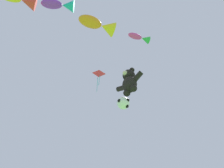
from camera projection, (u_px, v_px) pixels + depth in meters
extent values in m
ellipsoid|color=black|center=(130.00, 85.00, 14.98)|extent=(0.95, 0.81, 1.16)
sphere|color=black|center=(129.00, 76.00, 15.63)|extent=(0.80, 0.80, 0.80)
sphere|color=beige|center=(125.00, 73.00, 15.43)|extent=(0.33, 0.33, 0.33)
sphere|color=black|center=(125.00, 75.00, 16.00)|extent=(0.33, 0.33, 0.33)
cylinder|color=black|center=(121.00, 88.00, 15.45)|extent=(0.69, 0.31, 0.54)
sphere|color=black|center=(127.00, 93.00, 14.68)|extent=(0.43, 0.43, 0.43)
sphere|color=black|center=(132.00, 70.00, 15.74)|extent=(0.33, 0.33, 0.33)
cylinder|color=black|center=(138.00, 76.00, 14.82)|extent=(0.69, 0.31, 0.54)
sphere|color=black|center=(133.00, 88.00, 14.44)|extent=(0.43, 0.43, 0.43)
sphere|color=white|center=(123.00, 103.00, 14.70)|extent=(0.76, 0.76, 0.76)
sphere|color=black|center=(128.00, 100.00, 14.54)|extent=(0.21, 0.21, 0.21)
sphere|color=black|center=(125.00, 103.00, 15.03)|extent=(0.21, 0.21, 0.21)
sphere|color=black|center=(119.00, 101.00, 14.50)|extent=(0.21, 0.21, 0.21)
sphere|color=black|center=(127.00, 106.00, 14.47)|extent=(0.21, 0.21, 0.21)
ellipsoid|color=#E53F9E|center=(135.00, 36.00, 15.64)|extent=(0.75, 0.98, 0.33)
cone|color=green|center=(145.00, 39.00, 15.79)|extent=(0.66, 0.66, 0.49)
sphere|color=black|center=(131.00, 34.00, 15.65)|extent=(0.09, 0.09, 0.09)
ellipsoid|color=orange|center=(90.00, 22.00, 15.36)|extent=(1.31, 1.66, 0.67)
cone|color=yellow|center=(107.00, 28.00, 15.63)|extent=(1.22, 1.14, 0.98)
sphere|color=black|center=(83.00, 18.00, 15.39)|extent=(0.17, 0.17, 0.17)
ellipsoid|color=purple|center=(52.00, 4.00, 15.03)|extent=(1.26, 1.37, 0.51)
cone|color=#19ADB2|center=(68.00, 6.00, 15.10)|extent=(1.03, 1.02, 0.76)
sphere|color=black|center=(45.00, 2.00, 15.10)|extent=(0.13, 0.13, 0.13)
cone|color=red|center=(29.00, 3.00, 15.01)|extent=(1.08, 1.10, 0.80)
cube|color=red|center=(99.00, 73.00, 19.94)|extent=(0.69, 0.87, 1.08)
cylinder|color=#19ADB2|center=(97.00, 84.00, 19.11)|extent=(0.03, 0.05, 1.69)
cylinder|color=#19ADB2|center=(99.00, 80.00, 19.11)|extent=(0.03, 0.11, 1.28)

